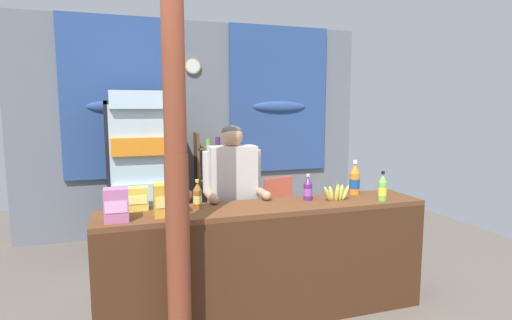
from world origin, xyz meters
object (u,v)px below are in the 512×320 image
at_px(shopkeeper, 233,191).
at_px(drink_fridge, 142,164).
at_px(stall_counter, 272,254).
at_px(snack_box_choco_powder, 168,200).
at_px(plastic_lawn_chair, 272,204).
at_px(snack_box_instant_noodle, 137,199).
at_px(snack_box_wafer, 116,205).
at_px(soda_bottle_orange_soda, 355,180).
at_px(soda_bottle_lime_soda, 382,188).
at_px(soda_bottle_grape_soda, 308,189).
at_px(soda_bottle_iced_tea, 197,196).
at_px(banana_bunch, 337,193).
at_px(bottle_shelf_rack, 213,182).
at_px(timber_post, 176,164).

bearing_deg(shopkeeper, drink_fridge, 115.17).
height_order(stall_counter, snack_box_choco_powder, snack_box_choco_powder).
distance_m(plastic_lawn_chair, snack_box_instant_noodle, 2.39).
bearing_deg(snack_box_wafer, soda_bottle_orange_soda, 7.64).
distance_m(drink_fridge, soda_bottle_lime_soda, 2.80).
xyz_separation_m(drink_fridge, soda_bottle_grape_soda, (1.28, -1.88, -0.02)).
distance_m(stall_counter, shopkeeper, 0.70).
bearing_deg(plastic_lawn_chair, snack_box_wafer, -134.42).
distance_m(drink_fridge, snack_box_wafer, 2.08).
relative_size(snack_box_instant_noodle, snack_box_wafer, 0.76).
relative_size(soda_bottle_iced_tea, banana_bunch, 0.85).
distance_m(stall_counter, snack_box_instant_noodle, 1.14).
bearing_deg(snack_box_instant_noodle, soda_bottle_grape_soda, -3.82).
bearing_deg(soda_bottle_iced_tea, bottle_shelf_rack, 75.05).
relative_size(plastic_lawn_chair, snack_box_instant_noodle, 4.84).
distance_m(snack_box_choco_powder, banana_bunch, 1.41).
height_order(soda_bottle_grape_soda, snack_box_instant_noodle, soda_bottle_grape_soda).
xyz_separation_m(bottle_shelf_rack, snack_box_choco_powder, (-0.83, -2.37, 0.33)).
xyz_separation_m(drink_fridge, snack_box_instant_noodle, (-0.11, -1.79, -0.02)).
bearing_deg(drink_fridge, plastic_lawn_chair, -6.91).
distance_m(timber_post, snack_box_wafer, 0.57).
relative_size(timber_post, soda_bottle_orange_soda, 9.16).
xyz_separation_m(soda_bottle_iced_tea, snack_box_choco_powder, (-0.24, -0.15, 0.02)).
bearing_deg(timber_post, soda_bottle_lime_soda, 8.84).
bearing_deg(stall_counter, drink_fridge, 113.40).
distance_m(snack_box_wafer, snack_box_choco_powder, 0.35).
xyz_separation_m(snack_box_instant_noodle, banana_bunch, (1.61, -0.18, -0.02)).
bearing_deg(soda_bottle_orange_soda, soda_bottle_lime_soda, -73.02).
distance_m(soda_bottle_iced_tea, soda_bottle_lime_soda, 1.54).
bearing_deg(soda_bottle_iced_tea, drink_fridge, 100.19).
relative_size(drink_fridge, plastic_lawn_chair, 2.22).
relative_size(bottle_shelf_rack, soda_bottle_iced_tea, 6.15).
height_order(shopkeeper, soda_bottle_orange_soda, shopkeeper).
bearing_deg(soda_bottle_grape_soda, timber_post, -157.44).
bearing_deg(banana_bunch, snack_box_wafer, -176.73).
height_order(timber_post, soda_bottle_grape_soda, timber_post).
distance_m(plastic_lawn_chair, soda_bottle_orange_soda, 1.72).
bearing_deg(plastic_lawn_chair, shopkeeper, -123.29).
height_order(bottle_shelf_rack, snack_box_choco_powder, bottle_shelf_rack).
bearing_deg(soda_bottle_iced_tea, snack_box_wafer, -161.89).
height_order(snack_box_choco_powder, banana_bunch, snack_box_choco_powder).
bearing_deg(banana_bunch, timber_post, -164.14).
distance_m(soda_bottle_grape_soda, snack_box_choco_powder, 1.19).
relative_size(stall_counter, bottle_shelf_rack, 1.90).
distance_m(shopkeeper, snack_box_choco_powder, 0.80).
bearing_deg(plastic_lawn_chair, soda_bottle_lime_soda, -81.45).
height_order(stall_counter, soda_bottle_lime_soda, soda_bottle_lime_soda).
bearing_deg(snack_box_choco_powder, plastic_lawn_chair, 50.98).
bearing_deg(bottle_shelf_rack, drink_fridge, -159.66).
distance_m(soda_bottle_grape_soda, snack_box_instant_noodle, 1.39).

